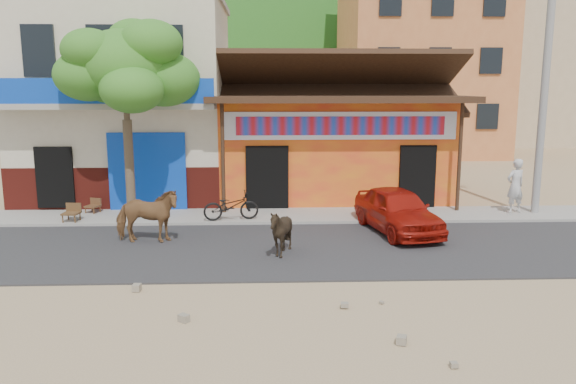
% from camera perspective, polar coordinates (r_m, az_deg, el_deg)
% --- Properties ---
extents(ground, '(120.00, 120.00, 0.00)m').
position_cam_1_polar(ground, '(12.03, -0.09, -9.22)').
color(ground, '#9E825B').
rests_on(ground, ground).
extents(road, '(60.00, 5.00, 0.04)m').
position_cam_1_polar(road, '(14.40, -0.46, -5.77)').
color(road, '#28282B').
rests_on(road, ground).
extents(sidewalk, '(60.00, 2.00, 0.12)m').
position_cam_1_polar(sidewalk, '(17.78, -0.80, -2.47)').
color(sidewalk, gray).
rests_on(sidewalk, ground).
extents(dance_club, '(8.00, 6.00, 3.60)m').
position_cam_1_polar(dance_club, '(21.57, 4.26, 4.50)').
color(dance_club, orange).
rests_on(dance_club, ground).
extents(cafe_building, '(7.00, 6.00, 7.00)m').
position_cam_1_polar(cafe_building, '(21.92, -15.79, 8.68)').
color(cafe_building, beige).
rests_on(cafe_building, ground).
extents(apartment_front, '(9.00, 9.00, 12.00)m').
position_cam_1_polar(apartment_front, '(36.60, 13.07, 13.33)').
color(apartment_front, '#CC723F').
rests_on(apartment_front, ground).
extents(apartment_rear, '(8.00, 8.00, 10.00)m').
position_cam_1_polar(apartment_rear, '(45.24, 22.25, 10.98)').
color(apartment_rear, tan).
rests_on(apartment_rear, ground).
extents(hillside, '(100.00, 40.00, 24.00)m').
position_cam_1_polar(hillside, '(81.70, -1.97, 16.14)').
color(hillside, '#194C14').
rests_on(hillside, ground).
extents(tree, '(3.00, 3.00, 6.00)m').
position_cam_1_polar(tree, '(17.65, -16.04, 7.07)').
color(tree, '#2D721E').
rests_on(tree, sidewalk).
extents(utility_pole, '(0.24, 0.24, 8.00)m').
position_cam_1_polar(utility_pole, '(19.34, 24.64, 9.77)').
color(utility_pole, gray).
rests_on(utility_pole, sidewalk).
extents(cow_tan, '(1.74, 0.83, 1.45)m').
position_cam_1_polar(cow_tan, '(15.17, -14.16, -2.36)').
color(cow_tan, brown).
rests_on(cow_tan, road).
extents(cow_dark, '(1.41, 1.37, 1.19)m').
position_cam_1_polar(cow_dark, '(13.60, -0.73, -4.08)').
color(cow_dark, black).
rests_on(cow_dark, road).
extents(red_car, '(2.19, 3.93, 1.26)m').
position_cam_1_polar(red_car, '(16.12, 11.06, -1.81)').
color(red_car, '#9E140B').
rests_on(red_car, road).
extents(scooter, '(1.74, 0.86, 0.87)m').
position_cam_1_polar(scooter, '(17.02, -5.81, -1.41)').
color(scooter, black).
rests_on(scooter, sidewalk).
extents(pedestrian, '(0.73, 0.59, 1.75)m').
position_cam_1_polar(pedestrian, '(19.25, 22.09, 0.58)').
color(pedestrian, silver).
rests_on(pedestrian, sidewalk).
extents(cafe_chair_left, '(0.51, 0.51, 0.85)m').
position_cam_1_polar(cafe_chair_left, '(18.98, -19.27, -0.75)').
color(cafe_chair_left, '#4B3119').
rests_on(cafe_chair_left, sidewalk).
extents(cafe_chair_right, '(0.50, 0.50, 0.99)m').
position_cam_1_polar(cafe_chair_right, '(17.96, -21.22, -1.26)').
color(cafe_chair_right, '#4A2B18').
rests_on(cafe_chair_right, sidewalk).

